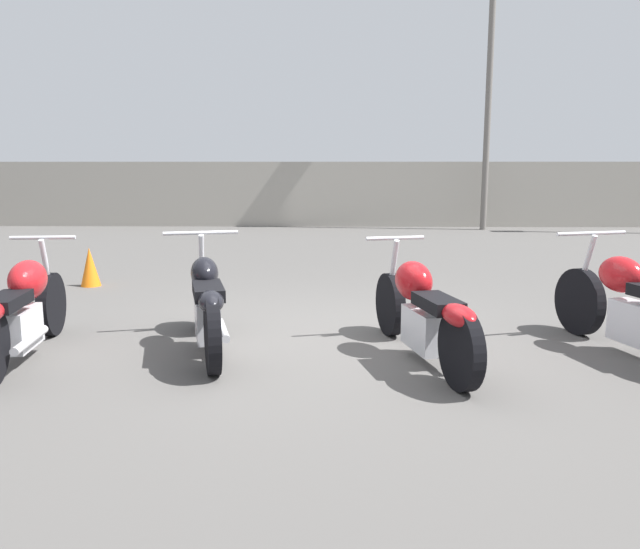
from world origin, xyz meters
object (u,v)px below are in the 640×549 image
Objects in this scene: light_pole_left at (492,28)px; traffic_cone_near at (90,267)px; motorcycle_slot_3 at (423,311)px; motorcycle_slot_2 at (207,304)px; motorcycle_slot_1 at (21,310)px; motorcycle_slot_4 at (636,307)px.

light_pole_left is 11.75m from traffic_cone_near.
traffic_cone_near is (-4.05, 3.23, -0.15)m from motorcycle_slot_3.
motorcycle_slot_3 is at bearing -105.84° from light_pole_left.
motorcycle_slot_2 is 1.86m from motorcycle_slot_3.
light_pole_left is at bearing 47.77° from traffic_cone_near.
light_pole_left is 4.16× the size of motorcycle_slot_1.
motorcycle_slot_2 is at bearing 2.95° from motorcycle_slot_1.
motorcycle_slot_3 is at bearing -6.31° from motorcycle_slot_1.
motorcycle_slot_2 reaches higher than traffic_cone_near.
light_pole_left is at bearing 52.89° from motorcycle_slot_1.
motorcycle_slot_1 is 3.90× the size of traffic_cone_near.
traffic_cone_near is (-0.69, 3.27, -0.16)m from motorcycle_slot_1.
motorcycle_slot_4 is at bearing -15.92° from motorcycle_slot_2.
traffic_cone_near is (-5.88, 3.08, -0.17)m from motorcycle_slot_4.
motorcycle_slot_2 is at bearing 163.29° from motorcycle_slot_4.
motorcycle_slot_3 reaches higher than traffic_cone_near.
motorcycle_slot_3 is (-3.18, -11.20, -4.58)m from light_pole_left.
motorcycle_slot_1 is 0.98× the size of motorcycle_slot_3.
motorcycle_slot_4 reaches higher than traffic_cone_near.
light_pole_left is at bearing 67.48° from motorcycle_slot_4.
motorcycle_slot_2 is 0.93× the size of motorcycle_slot_3.
light_pole_left is 4.37× the size of motorcycle_slot_4.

